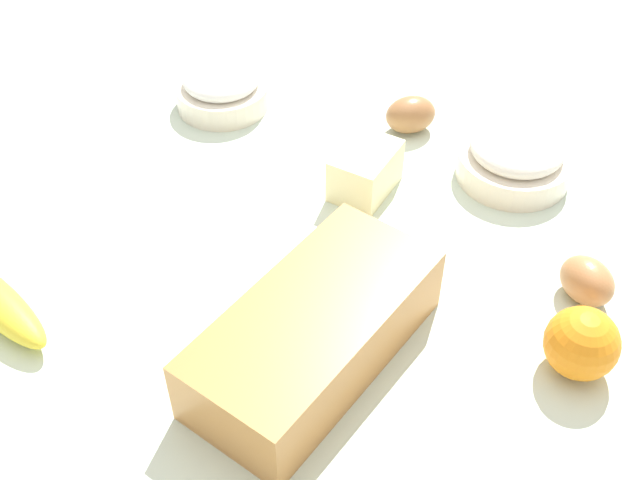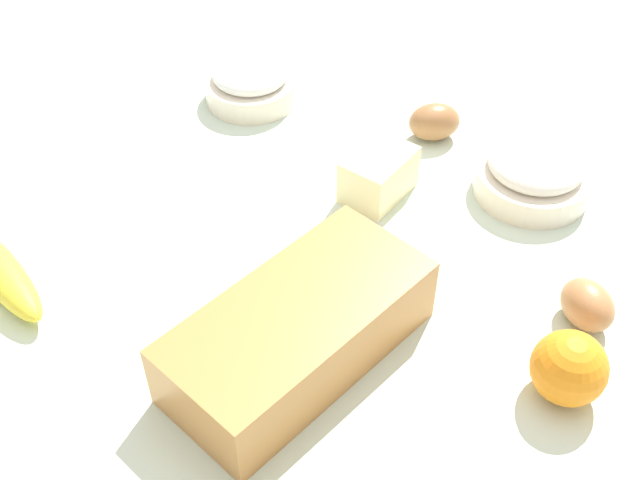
% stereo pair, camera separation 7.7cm
% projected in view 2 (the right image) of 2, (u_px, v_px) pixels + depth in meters
% --- Properties ---
extents(ground_plane, '(2.40, 2.40, 0.02)m').
position_uv_depth(ground_plane, '(320.00, 271.00, 0.93)').
color(ground_plane, silver).
extents(loaf_pan, '(0.30, 0.19, 0.08)m').
position_uv_depth(loaf_pan, '(298.00, 331.00, 0.80)').
color(loaf_pan, '#B77A3D').
rests_on(loaf_pan, ground_plane).
extents(flour_bowl, '(0.15, 0.15, 0.07)m').
position_uv_depth(flour_bowl, '(534.00, 173.00, 0.99)').
color(flour_bowl, silver).
rests_on(flour_bowl, ground_plane).
extents(sugar_bowl, '(0.13, 0.13, 0.06)m').
position_uv_depth(sugar_bowl, '(251.00, 82.00, 1.14)').
color(sugar_bowl, silver).
rests_on(sugar_bowl, ground_plane).
extents(orange_fruit, '(0.08, 0.08, 0.08)m').
position_uv_depth(orange_fruit, '(569.00, 368.00, 0.77)').
color(orange_fruit, orange).
rests_on(orange_fruit, ground_plane).
extents(butter_block, '(0.10, 0.07, 0.06)m').
position_uv_depth(butter_block, '(375.00, 174.00, 0.99)').
color(butter_block, '#F4EDB2').
rests_on(butter_block, ground_plane).
extents(egg_near_butter, '(0.08, 0.09, 0.05)m').
position_uv_depth(egg_near_butter, '(434.00, 122.00, 1.08)').
color(egg_near_butter, '#9F6B40').
rests_on(egg_near_butter, ground_plane).
extents(egg_beside_bowl, '(0.08, 0.08, 0.05)m').
position_uv_depth(egg_beside_bowl, '(587.00, 305.00, 0.84)').
color(egg_beside_bowl, '#B07748').
rests_on(egg_beside_bowl, ground_plane).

